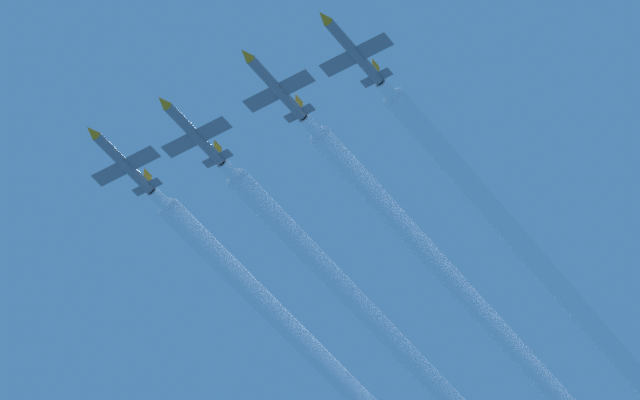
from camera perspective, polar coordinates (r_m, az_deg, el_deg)
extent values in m
cylinder|color=slate|center=(259.22, 0.82, 3.61)|extent=(1.18, 10.19, 1.18)
cone|color=orange|center=(255.99, 0.09, 4.45)|extent=(1.12, 1.72, 1.12)
ellipsoid|color=#332D14|center=(258.37, 0.55, 4.00)|extent=(0.65, 2.36, 0.53)
cube|color=slate|center=(259.43, 0.88, 3.53)|extent=(8.58, 2.04, 0.13)
cube|color=slate|center=(261.79, 1.38, 2.97)|extent=(3.65, 1.18, 0.13)
cube|color=orange|center=(262.87, 1.36, 3.20)|extent=(0.11, 1.39, 1.82)
cylinder|color=black|center=(262.20, 1.47, 2.87)|extent=(0.88, 0.64, 0.88)
cylinder|color=slate|center=(263.59, -1.06, 2.73)|extent=(1.18, 10.19, 1.18)
cone|color=orange|center=(260.41, -1.81, 3.54)|extent=(1.12, 1.72, 1.12)
ellipsoid|color=#332D14|center=(262.76, -1.34, 3.11)|extent=(0.65, 2.36, 0.53)
cube|color=slate|center=(263.80, -1.00, 2.65)|extent=(8.58, 2.04, 0.13)
cube|color=slate|center=(266.11, -0.50, 2.11)|extent=(3.65, 1.18, 0.13)
cube|color=orange|center=(267.18, -0.51, 2.34)|extent=(0.11, 1.39, 1.82)
cylinder|color=black|center=(266.52, -0.41, 2.02)|extent=(0.88, 0.64, 0.88)
cylinder|color=slate|center=(267.78, -3.07, 1.61)|extent=(1.18, 10.19, 1.18)
cone|color=orange|center=(264.66, -3.82, 2.39)|extent=(1.12, 1.72, 1.12)
ellipsoid|color=#332D14|center=(266.96, -3.34, 1.97)|extent=(0.65, 2.36, 0.53)
cube|color=slate|center=(267.99, -3.00, 1.53)|extent=(8.58, 2.04, 0.13)
cube|color=slate|center=(270.27, -2.49, 1.01)|extent=(3.65, 1.18, 0.13)
cube|color=orange|center=(271.32, -2.49, 1.24)|extent=(0.11, 1.39, 1.82)
cylinder|color=black|center=(270.68, -2.40, 0.91)|extent=(0.88, 0.64, 0.88)
cylinder|color=slate|center=(271.95, -4.78, 0.90)|extent=(1.18, 10.19, 1.18)
cone|color=orange|center=(268.89, -5.55, 1.66)|extent=(1.12, 1.72, 1.12)
ellipsoid|color=#332D14|center=(271.15, -5.06, 1.26)|extent=(0.65, 2.36, 0.53)
cube|color=slate|center=(272.15, -4.72, 0.82)|extent=(8.58, 2.04, 0.13)
cube|color=slate|center=(274.39, -4.20, 0.32)|extent=(3.65, 1.18, 0.13)
cube|color=orange|center=(275.42, -4.19, 0.55)|extent=(0.11, 1.39, 1.82)
cylinder|color=black|center=(274.79, -4.11, 0.23)|extent=(0.88, 0.64, 0.88)
cylinder|color=white|center=(279.94, 4.75, -0.90)|extent=(1.42, 59.07, 1.42)
cylinder|color=white|center=(284.49, 5.47, -1.74)|extent=(2.71, 67.93, 2.71)
cylinder|color=white|center=(288.01, 3.61, -2.38)|extent=(1.42, 71.72, 1.42)
cylinder|color=white|center=(293.58, 4.48, -3.33)|extent=(2.71, 82.48, 2.71)
cylinder|color=white|center=(289.17, 1.24, -2.86)|extent=(1.42, 63.11, 1.42)
cylinder|color=white|center=(293.94, 2.05, -3.69)|extent=(2.71, 72.58, 2.71)
cylinder|color=white|center=(295.05, -0.03, -3.83)|extent=(1.42, 69.92, 1.42)
cylinder|color=white|center=(300.31, 0.86, -4.71)|extent=(2.71, 80.41, 2.71)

